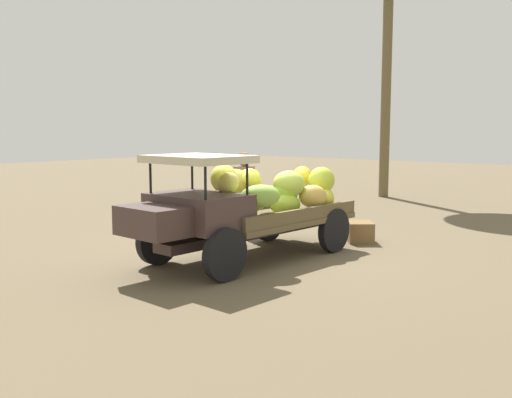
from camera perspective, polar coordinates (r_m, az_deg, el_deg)
ground_plane at (r=10.51m, az=0.40°, el=-5.43°), size 60.00×60.00×0.00m
truck at (r=9.86m, az=-1.36°, el=-0.62°), size 4.58×1.97×1.84m
farmer at (r=12.38m, az=-1.17°, el=1.12°), size 0.55×0.51×1.74m
wooden_crate at (r=11.74m, az=10.24°, el=-3.22°), size 0.76×0.75×0.41m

